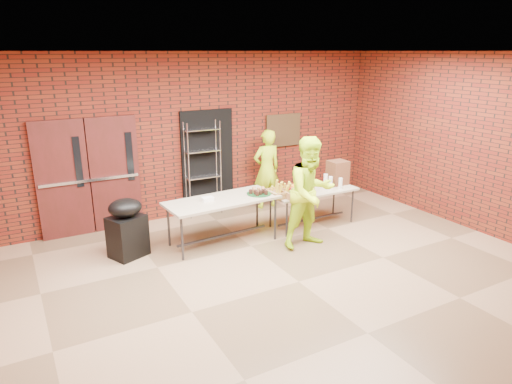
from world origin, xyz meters
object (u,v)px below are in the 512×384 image
table_right (312,193)px  covered_grill (127,228)px  volunteer_woman (267,169)px  table_left (222,203)px  wire_rack (203,169)px  coffee_dispenser (338,173)px  volunteer_man (311,193)px

table_right → covered_grill: covered_grill is taller
table_right → volunteer_woman: size_ratio=1.02×
volunteer_woman → covered_grill: bearing=19.3°
table_right → table_left: bearing=178.9°
table_left → volunteer_woman: volunteer_woman is taller
wire_rack → table_right: 2.22m
wire_rack → table_right: wire_rack is taller
wire_rack → table_right: bearing=-41.8°
table_right → coffee_dispenser: coffee_dispenser is taller
coffee_dispenser → volunteer_woman: (-0.88, 1.24, -0.10)m
coffee_dispenser → covered_grill: size_ratio=0.48×
table_left → table_right: (1.86, -0.04, -0.09)m
wire_rack → coffee_dispenser: 2.66m
table_left → covered_grill: size_ratio=2.03×
wire_rack → table_left: 1.54m
table_left → covered_grill: (-1.57, 0.26, -0.24)m
wire_rack → table_left: wire_rack is taller
table_left → coffee_dispenser: size_ratio=4.26×
table_left → volunteer_woman: bearing=34.6°
coffee_dispenser → covered_grill: (-4.08, 0.22, -0.44)m
volunteer_woman → volunteer_man: (-0.38, -2.10, 0.11)m
coffee_dispenser → volunteer_woman: size_ratio=0.28×
wire_rack → table_left: bearing=-98.3°
table_right → covered_grill: 3.45m
table_right → covered_grill: (-3.43, 0.30, -0.15)m
table_left → volunteer_man: bearing=-36.9°
table_left → covered_grill: covered_grill is taller
wire_rack → covered_grill: (-1.86, -1.24, -0.46)m
wire_rack → coffee_dispenser: size_ratio=4.08×
wire_rack → covered_grill: 2.28m
covered_grill → volunteer_woman: volunteer_woman is taller
covered_grill → volunteer_woman: 3.38m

